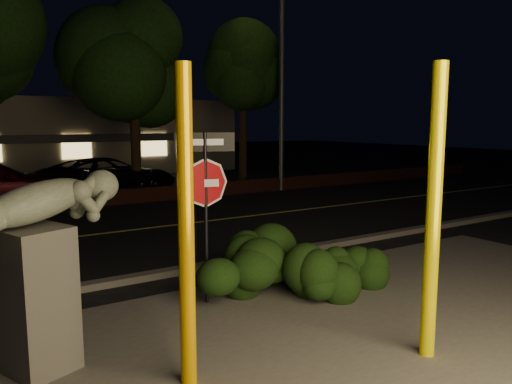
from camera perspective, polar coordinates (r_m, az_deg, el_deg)
ground at (r=16.11m, az=-18.50°, el=-2.40°), size 90.00×90.00×0.00m
patio at (r=6.45m, az=7.77°, el=-17.63°), size 14.00×6.00×0.02m
road at (r=13.26m, az=-15.29°, el=-4.41°), size 80.00×8.00×0.01m
lane_marking at (r=13.26m, az=-15.29°, el=-4.35°), size 80.00×0.12×0.00m
curb at (r=9.53m, az=-7.77°, el=-8.73°), size 80.00×0.25×0.12m
brick_wall at (r=17.31m, az=-19.60°, el=-0.90°), size 40.00×0.35×0.50m
parking_lot at (r=22.89m, az=-22.84°, el=0.38°), size 40.00×12.00×0.01m
building at (r=30.63m, az=-25.65°, el=5.74°), size 22.00×10.20×4.00m
tree_far_c at (r=19.47m, az=-13.97°, el=16.25°), size 4.80×4.80×7.84m
tree_far_d at (r=22.01m, az=-1.54°, el=14.85°), size 4.40×4.40×7.42m
yellow_pole_left at (r=5.20m, az=-7.99°, el=-4.31°), size 0.17×0.17×3.38m
yellow_pole_right at (r=6.13m, az=19.62°, el=-2.43°), size 0.17×0.17×3.46m
signpost at (r=7.52m, az=-5.79°, el=0.98°), size 0.85×0.32×2.64m
sculpture at (r=6.00m, az=-23.59°, el=-6.40°), size 2.03×1.22×2.22m
hedge_center at (r=8.16m, az=-1.33°, el=-7.99°), size 2.28×1.52×1.09m
hedge_right at (r=8.09m, az=7.76°, el=-8.67°), size 1.59×1.04×0.96m
hedge_far_right at (r=8.80m, az=11.33°, el=-7.49°), size 1.53×1.23×0.93m
streetlight at (r=20.52m, az=2.39°, el=15.93°), size 1.36×0.69×9.45m
parked_car_dark at (r=19.81m, az=-16.54°, el=1.71°), size 5.59×3.25×1.46m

